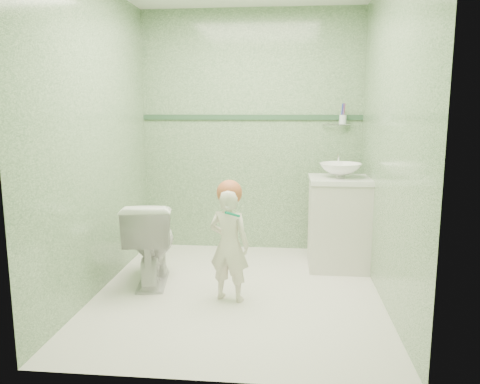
# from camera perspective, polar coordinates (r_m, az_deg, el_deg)

# --- Properties ---
(ground) EXTENTS (2.50, 2.50, 0.00)m
(ground) POSITION_cam_1_polar(r_m,az_deg,el_deg) (3.82, -0.23, -12.00)
(ground) COLOR white
(ground) RESTS_ON ground
(room_shell) EXTENTS (2.50, 2.54, 2.40)m
(room_shell) POSITION_cam_1_polar(r_m,az_deg,el_deg) (3.55, -0.24, 6.28)
(room_shell) COLOR #678D64
(room_shell) RESTS_ON ground
(trim_stripe) EXTENTS (2.20, 0.02, 0.05)m
(trim_stripe) POSITION_cam_1_polar(r_m,az_deg,el_deg) (4.77, 1.33, 9.02)
(trim_stripe) COLOR #305539
(trim_stripe) RESTS_ON room_shell
(vanity) EXTENTS (0.52, 0.50, 0.80)m
(vanity) POSITION_cam_1_polar(r_m,az_deg,el_deg) (4.37, 11.79, -3.86)
(vanity) COLOR silver
(vanity) RESTS_ON ground
(counter) EXTENTS (0.54, 0.52, 0.04)m
(counter) POSITION_cam_1_polar(r_m,az_deg,el_deg) (4.29, 11.98, 1.46)
(counter) COLOR white
(counter) RESTS_ON vanity
(basin) EXTENTS (0.37, 0.37, 0.13)m
(basin) POSITION_cam_1_polar(r_m,az_deg,el_deg) (4.28, 12.02, 2.58)
(basin) COLOR white
(basin) RESTS_ON counter
(faucet) EXTENTS (0.03, 0.13, 0.18)m
(faucet) POSITION_cam_1_polar(r_m,az_deg,el_deg) (4.45, 11.81, 3.90)
(faucet) COLOR silver
(faucet) RESTS_ON counter
(cup_holder) EXTENTS (0.26, 0.07, 0.21)m
(cup_holder) POSITION_cam_1_polar(r_m,az_deg,el_deg) (4.73, 12.23, 8.58)
(cup_holder) COLOR silver
(cup_holder) RESTS_ON room_shell
(toilet) EXTENTS (0.49, 0.73, 0.70)m
(toilet) POSITION_cam_1_polar(r_m,az_deg,el_deg) (3.99, -10.70, -5.93)
(toilet) COLOR white
(toilet) RESTS_ON ground
(toddler) EXTENTS (0.36, 0.28, 0.86)m
(toddler) POSITION_cam_1_polar(r_m,az_deg,el_deg) (3.54, -1.31, -6.42)
(toddler) COLOR silver
(toddler) RESTS_ON ground
(hair_cap) EXTENTS (0.19, 0.19, 0.19)m
(hair_cap) POSITION_cam_1_polar(r_m,az_deg,el_deg) (3.48, -1.29, -0.08)
(hair_cap) COLOR #B05934
(hair_cap) RESTS_ON toddler
(teal_toothbrush) EXTENTS (0.11, 0.14, 0.08)m
(teal_toothbrush) POSITION_cam_1_polar(r_m,az_deg,el_deg) (3.34, -0.98, -2.62)
(teal_toothbrush) COLOR #09855D
(teal_toothbrush) RESTS_ON toddler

